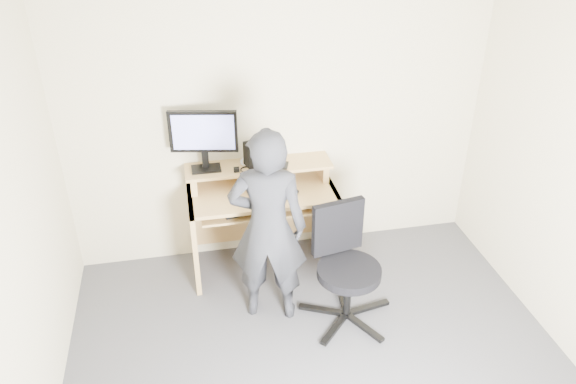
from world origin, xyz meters
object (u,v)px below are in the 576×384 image
object	(u,v)px
person	(268,228)
desk	(261,207)
monitor	(203,135)
office_chair	(345,261)

from	to	relation	value
person	desk	bearing A→B (deg)	-80.09
monitor	person	xyz separation A→B (m)	(0.38, -0.73, -0.44)
monitor	office_chair	bearing A→B (deg)	-32.08
desk	monitor	size ratio (longest dim) A/B	2.26
desk	monitor	distance (m)	0.79
office_chair	person	world-z (taller)	person
desk	monitor	bearing A→B (deg)	170.87
desk	office_chair	distance (m)	0.94
office_chair	monitor	bearing A→B (deg)	126.21
desk	office_chair	bearing A→B (deg)	-57.89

